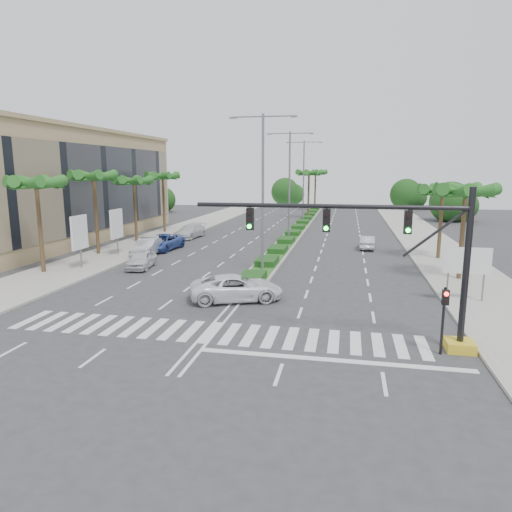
{
  "coord_description": "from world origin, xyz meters",
  "views": [
    {
      "loc": [
        6.42,
        -20.52,
        7.87
      ],
      "look_at": [
        1.31,
        4.83,
        3.0
      ],
      "focal_mm": 32.0,
      "sensor_mm": 36.0,
      "label": 1
    }
  ],
  "objects_px": {
    "car_parked_d": "(190,231)",
    "car_parked_b": "(147,247)",
    "car_parked_a": "(141,260)",
    "car_crossing": "(236,288)",
    "car_right": "(368,242)",
    "car_parked_c": "(163,242)"
  },
  "relations": [
    {
      "from": "car_parked_c",
      "to": "car_crossing",
      "type": "height_order",
      "value": "car_crossing"
    },
    {
      "from": "car_crossing",
      "to": "car_right",
      "type": "height_order",
      "value": "car_crossing"
    },
    {
      "from": "car_crossing",
      "to": "car_right",
      "type": "bearing_deg",
      "value": -43.41
    },
    {
      "from": "car_parked_a",
      "to": "car_parked_d",
      "type": "height_order",
      "value": "car_parked_d"
    },
    {
      "from": "car_parked_b",
      "to": "car_parked_d",
      "type": "bearing_deg",
      "value": 85.47
    },
    {
      "from": "car_parked_b",
      "to": "car_right",
      "type": "distance_m",
      "value": 21.82
    },
    {
      "from": "car_right",
      "to": "car_parked_b",
      "type": "bearing_deg",
      "value": 24.9
    },
    {
      "from": "car_parked_a",
      "to": "car_crossing",
      "type": "distance_m",
      "value": 12.41
    },
    {
      "from": "car_parked_b",
      "to": "car_parked_a",
      "type": "bearing_deg",
      "value": -74.87
    },
    {
      "from": "car_parked_d",
      "to": "car_parked_c",
      "type": "bearing_deg",
      "value": -81.99
    },
    {
      "from": "car_parked_a",
      "to": "car_crossing",
      "type": "relative_size",
      "value": 0.74
    },
    {
      "from": "car_crossing",
      "to": "car_right",
      "type": "distance_m",
      "value": 22.51
    },
    {
      "from": "car_parked_c",
      "to": "car_parked_d",
      "type": "height_order",
      "value": "car_parked_d"
    },
    {
      "from": "car_parked_d",
      "to": "car_parked_b",
      "type": "bearing_deg",
      "value": -83.09
    },
    {
      "from": "car_parked_a",
      "to": "car_crossing",
      "type": "height_order",
      "value": "car_crossing"
    },
    {
      "from": "car_parked_b",
      "to": "car_parked_c",
      "type": "relative_size",
      "value": 0.88
    },
    {
      "from": "car_parked_d",
      "to": "car_right",
      "type": "height_order",
      "value": "car_parked_d"
    },
    {
      "from": "car_parked_b",
      "to": "car_parked_c",
      "type": "bearing_deg",
      "value": 82.55
    },
    {
      "from": "car_parked_a",
      "to": "car_right",
      "type": "xyz_separation_m",
      "value": [
        18.44,
        13.21,
        -0.05
      ]
    },
    {
      "from": "car_parked_c",
      "to": "car_crossing",
      "type": "distance_m",
      "value": 19.72
    },
    {
      "from": "car_parked_c",
      "to": "car_crossing",
      "type": "bearing_deg",
      "value": -48.74
    },
    {
      "from": "car_right",
      "to": "car_parked_c",
      "type": "bearing_deg",
      "value": 16.82
    }
  ]
}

